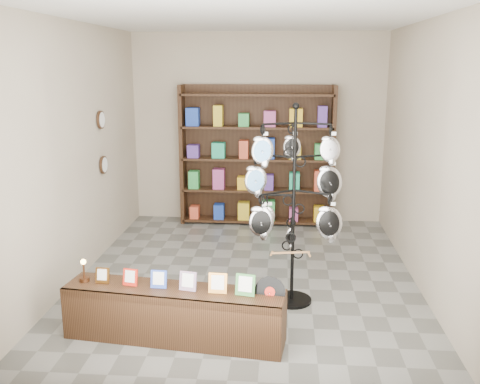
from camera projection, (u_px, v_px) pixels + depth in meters
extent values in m
plane|color=slate|center=(246.00, 277.00, 6.47)|extent=(5.00, 5.00, 0.00)
plane|color=#B2A68F|center=(258.00, 129.00, 8.54)|extent=(4.00, 0.00, 4.00)
plane|color=#B2A68F|center=(221.00, 214.00, 3.70)|extent=(4.00, 0.00, 4.00)
plane|color=#B2A68F|center=(77.00, 152.00, 6.28)|extent=(0.00, 5.00, 5.00)
plane|color=#B2A68F|center=(425.00, 157.00, 5.96)|extent=(0.00, 5.00, 5.00)
plane|color=white|center=(247.00, 17.00, 5.77)|extent=(5.00, 5.00, 0.00)
cylinder|color=black|center=(291.00, 300.00, 5.81)|extent=(0.47, 0.47, 0.03)
cylinder|color=black|center=(293.00, 209.00, 5.57)|extent=(0.04, 0.04, 2.08)
sphere|color=black|center=(296.00, 106.00, 5.32)|extent=(0.07, 0.07, 0.07)
ellipsoid|color=silver|center=(291.00, 237.00, 5.87)|extent=(0.11, 0.05, 0.22)
cube|color=#A26C43|center=(290.00, 253.00, 5.37)|extent=(0.39, 0.08, 0.04)
cube|color=black|center=(174.00, 314.00, 4.96)|extent=(2.09, 0.66, 0.50)
cube|color=#C87E2F|center=(102.00, 275.00, 5.02)|extent=(0.14, 0.06, 0.15)
cube|color=red|center=(130.00, 277.00, 4.96)|extent=(0.14, 0.07, 0.16)
cube|color=#263FA5|center=(159.00, 279.00, 4.91)|extent=(0.15, 0.07, 0.17)
cube|color=#E54C33|center=(188.00, 281.00, 4.85)|extent=(0.16, 0.07, 0.18)
cube|color=#C87E2F|center=(218.00, 283.00, 4.79)|extent=(0.17, 0.08, 0.19)
cube|color=#337233|center=(245.00, 285.00, 4.74)|extent=(0.18, 0.08, 0.20)
cylinder|color=black|center=(270.00, 292.00, 4.76)|extent=(0.29, 0.10, 0.27)
cylinder|color=red|center=(270.00, 292.00, 4.76)|extent=(0.10, 0.04, 0.09)
cylinder|color=#4D2A16|center=(85.00, 279.00, 5.07)|extent=(0.09, 0.09, 0.04)
cylinder|color=#4D2A16|center=(84.00, 271.00, 5.05)|extent=(0.02, 0.02, 0.13)
sphere|color=#FFBF59|center=(83.00, 262.00, 5.03)|extent=(0.05, 0.05, 0.05)
cube|color=black|center=(257.00, 154.00, 8.58)|extent=(2.40, 0.04, 2.20)
cube|color=black|center=(183.00, 155.00, 8.52)|extent=(0.06, 0.36, 2.20)
cube|color=black|center=(332.00, 157.00, 8.33)|extent=(0.06, 0.36, 2.20)
cube|color=black|center=(256.00, 220.00, 8.67)|extent=(2.36, 0.36, 0.04)
cube|color=black|center=(256.00, 190.00, 8.55)|extent=(2.36, 0.36, 0.03)
cube|color=black|center=(257.00, 159.00, 8.43)|extent=(2.36, 0.36, 0.04)
cube|color=black|center=(257.00, 127.00, 8.32)|extent=(2.36, 0.36, 0.04)
cube|color=black|center=(257.00, 95.00, 8.20)|extent=(2.36, 0.36, 0.04)
cylinder|color=black|center=(101.00, 120.00, 6.98)|extent=(0.03, 0.24, 0.24)
cylinder|color=black|center=(104.00, 165.00, 7.12)|extent=(0.03, 0.24, 0.24)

